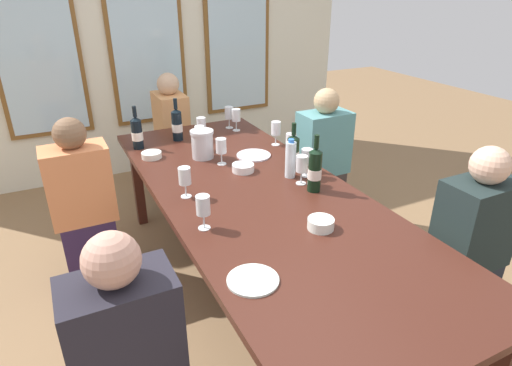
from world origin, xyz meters
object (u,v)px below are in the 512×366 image
at_px(wine_glass_3, 291,141).
at_px(seated_person_2, 84,208).
at_px(wine_bottle_3, 293,152).
at_px(dining_table, 258,202).
at_px(wine_glass_6, 185,177).
at_px(metal_pitcher, 202,144).
at_px(wine_glass_0, 307,157).
at_px(tasting_bowl_1, 152,155).
at_px(white_plate_0, 253,280).
at_px(tasting_bowl_0, 243,168).
at_px(white_plate_1, 254,155).
at_px(wine_glass_5, 229,113).
at_px(wine_glass_2, 201,125).
at_px(wine_glass_7, 200,133).
at_px(water_bottle, 291,159).
at_px(wine_glass_9, 236,116).
at_px(wine_bottle_1, 315,170).
at_px(tasting_bowl_2, 321,224).
at_px(seated_person_1, 469,251).
at_px(wine_bottle_0, 137,133).
at_px(seated_person_4, 173,138).
at_px(wine_glass_1, 302,165).
at_px(wine_glass_8, 221,147).
at_px(wine_bottle_2, 177,125).
at_px(wine_glass_10, 276,129).
at_px(wine_glass_4, 203,206).

height_order(wine_glass_3, seated_person_2, seated_person_2).
bearing_deg(wine_bottle_3, dining_table, -148.88).
height_order(wine_glass_3, wine_glass_6, same).
distance_m(metal_pitcher, wine_glass_0, 0.73).
relative_size(tasting_bowl_1, wine_glass_0, 0.77).
height_order(white_plate_0, wine_glass_3, wine_glass_3).
distance_m(tasting_bowl_0, wine_glass_0, 0.40).
height_order(white_plate_1, wine_glass_5, wine_glass_5).
bearing_deg(wine_glass_2, tasting_bowl_1, -156.93).
distance_m(wine_glass_2, wine_glass_3, 0.73).
relative_size(tasting_bowl_0, wine_glass_7, 0.79).
bearing_deg(wine_glass_2, dining_table, -91.31).
distance_m(water_bottle, wine_glass_9, 0.96).
bearing_deg(wine_bottle_1, tasting_bowl_2, -118.87).
relative_size(tasting_bowl_0, wine_glass_5, 0.79).
bearing_deg(seated_person_1, white_plate_1, 117.88).
xyz_separation_m(wine_bottle_0, tasting_bowl_0, (0.49, -0.70, -0.09)).
xyz_separation_m(wine_glass_9, seated_person_4, (-0.35, 0.64, -0.33)).
bearing_deg(dining_table, wine_glass_6, 159.72).
height_order(dining_table, metal_pitcher, metal_pitcher).
relative_size(wine_glass_1, wine_glass_6, 1.00).
relative_size(wine_glass_1, wine_glass_8, 1.00).
bearing_deg(wine_bottle_2, wine_glass_7, -73.67).
bearing_deg(tasting_bowl_2, wine_glass_9, 80.79).
relative_size(wine_glass_3, wine_glass_10, 1.00).
bearing_deg(wine_glass_7, wine_glass_1, -66.99).
distance_m(wine_bottle_0, seated_person_4, 0.89).
distance_m(dining_table, wine_glass_7, 0.81).
xyz_separation_m(wine_glass_8, wine_glass_9, (0.37, 0.59, -0.00)).
distance_m(wine_glass_1, wine_glass_10, 0.67).
xyz_separation_m(wine_bottle_1, wine_glass_5, (0.03, 1.26, -0.01)).
xyz_separation_m(metal_pitcher, wine_glass_6, (-0.28, -0.50, 0.03)).
relative_size(dining_table, water_bottle, 11.36).
bearing_deg(tasting_bowl_1, wine_glass_10, -9.97).
bearing_deg(metal_pitcher, seated_person_1, -54.53).
bearing_deg(wine_glass_5, wine_glass_2, -148.92).
bearing_deg(wine_glass_2, wine_glass_4, -109.63).
height_order(white_plate_0, wine_bottle_0, wine_bottle_0).
height_order(tasting_bowl_0, wine_glass_8, wine_glass_8).
relative_size(wine_bottle_2, wine_glass_1, 1.80).
distance_m(wine_glass_2, seated_person_1, 1.93).
height_order(wine_bottle_1, seated_person_2, seated_person_2).
bearing_deg(wine_glass_1, white_plate_1, 95.91).
bearing_deg(tasting_bowl_2, tasting_bowl_1, 111.47).
distance_m(wine_glass_5, wine_glass_10, 0.53).
xyz_separation_m(wine_bottle_2, wine_glass_5, (0.46, 0.10, 0.00)).
relative_size(tasting_bowl_2, wine_glass_10, 0.74).
relative_size(wine_bottle_2, seated_person_4, 0.28).
distance_m(wine_bottle_0, wine_bottle_3, 1.12).
relative_size(tasting_bowl_0, seated_person_1, 0.12).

